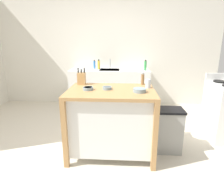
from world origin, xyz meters
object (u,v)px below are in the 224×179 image
Objects in this scene: bowl_ceramic_wide at (88,88)px; drinking_cup at (148,84)px; pepper_grinder at (143,79)px; trash_bin at (169,130)px; knife_block at (82,78)px; bottle_dish_soap at (99,65)px; kitchen_island at (111,119)px; bowl_stoneware_deep at (139,90)px; sink_faucet at (110,64)px; bowl_ceramic_small at (107,88)px; bottle_hand_soap at (94,65)px; bottle_spray_cleaner at (145,65)px.

drinking_cup is at bearing 10.86° from bowl_ceramic_wide.
trash_bin is (0.37, -0.23, -0.68)m from pepper_grinder.
bottle_dish_soap is (0.05, 1.59, -0.01)m from knife_block.
trash_bin is at bearing -6.50° from drinking_cup.
drinking_cup reaches higher than bowl_ceramic_wide.
kitchen_island is at bearing -143.65° from pepper_grinder.
bowl_stoneware_deep is 0.72× the size of sink_faucet.
sink_faucet is at bearing 80.16° from knife_block.
bowl_ceramic_small is 0.55m from drinking_cup.
sink_faucet is at bearing 24.41° from bottle_dish_soap.
trash_bin is (0.32, -0.04, -0.66)m from drinking_cup.
bowl_ceramic_small is 1.99m from bottle_hand_soap.
bowl_stoneware_deep is at bearing -24.52° from knife_block.
bottle_hand_soap is (-0.87, 2.04, 0.05)m from bowl_stoneware_deep.
trash_bin is (1.25, -0.19, -0.69)m from knife_block.
bottle_dish_soap reaches higher than bowl_ceramic_wide.
bottle_hand_soap is 0.87× the size of bottle_spray_cleaner.
pepper_grinder is at bearing 25.18° from bowl_ceramic_wide.
bottle_spray_cleaner is at bearing 95.88° from trash_bin.
bowl_ceramic_small is 1.97m from sink_faucet.
bowl_ceramic_wide is 2.01m from sink_faucet.
bowl_ceramic_wide is 0.68× the size of bottle_hand_soap.
trash_bin is at bearing 6.43° from kitchen_island.
knife_block is at bearing 155.48° from bowl_stoneware_deep.
bowl_stoneware_deep is 0.73× the size of bottle_dish_soap.
kitchen_island is 0.73m from pepper_grinder.
pepper_grinder and bottle_hand_soap have the same top height.
bowl_stoneware_deep is at bearing -68.78° from bottle_dish_soap.
bottle_hand_soap is at bearing 170.25° from bottle_spray_cleaner.
knife_block is 1.11× the size of sink_faucet.
knife_block is at bearing 146.18° from bowl_ceramic_small.
bowl_ceramic_wide is at bearing -86.86° from bottle_dish_soap.
bottle_hand_soap is 0.15m from bottle_dish_soap.
bowl_stoneware_deep is 0.66m from bowl_ceramic_wide.
pepper_grinder is (0.49, 0.31, 0.06)m from bowl_ceramic_small.
knife_block is at bearing -91.63° from bottle_dish_soap.
trash_bin is 2.86× the size of sink_faucet.
trash_bin is at bearing 5.93° from bowl_ceramic_wide.
bottle_hand_soap is (-0.36, -0.02, -0.02)m from sink_faucet.
bowl_stoneware_deep is at bearing -98.50° from bottle_spray_cleaner.
bottle_dish_soap is at bearing 93.14° from bowl_ceramic_wide.
knife_block reaches higher than kitchen_island.
sink_faucet is 0.36m from bottle_hand_soap.
bottle_hand_soap is (-0.07, 1.68, -0.02)m from knife_block.
pepper_grinder is 0.89× the size of bottle_hand_soap.
sink_faucet reaches higher than bottle_hand_soap.
knife_block is 1.81× the size of bowl_ceramic_wide.
pepper_grinder is at bearing 105.46° from drinking_cup.
drinking_cup reaches higher than bowl_stoneware_deep.
kitchen_island is 0.43m from bowl_ceramic_small.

